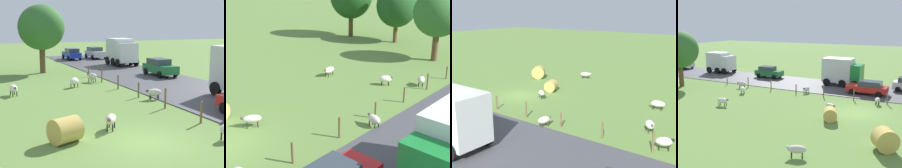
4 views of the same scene
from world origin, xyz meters
The scene contains 17 objects.
ground_plane centered at (0.00, 0.00, 0.00)m, with size 160.00×160.00×0.00m, color olive.
sheep_0 centered at (-0.65, 2.29, 0.52)m, with size 1.01×1.20×0.77m.
sheep_1 centered at (-10.26, 1.01, 0.51)m, with size 0.90×1.32×0.76m.
sheep_2 centered at (-3.82, 12.26, 0.53)m, with size 0.65×1.33×0.79m.
sheep_3 centered at (1.11, 13.54, 0.52)m, with size 1.11×1.06×0.80m.
sheep_4 centered at (3.29, 15.29, 0.53)m, with size 0.92×1.15×0.81m.
sheep_5 centered at (3.51, -1.13, 0.51)m, with size 1.02×0.51×0.75m.
sheep_6 centered at (4.67, 7.12, 0.49)m, with size 1.13×0.77×0.75m.
hay_bale_0 centered at (-6.90, -3.55, 0.75)m, with size 1.49×1.49×1.14m, color tan.
hay_bale_1 centered at (-3.15, 1.44, 0.56)m, with size 1.13×1.13×1.21m, color tan.
fence_post_1 centered at (4.04, -1.97, 0.59)m, with size 0.12×0.12×1.18m, color brown.
fence_post_2 centered at (4.04, 1.40, 0.58)m, with size 0.12×0.12×1.16m, color brown.
fence_post_3 centered at (4.04, 4.77, 0.63)m, with size 0.12×0.12×1.26m, color brown.
fence_post_4 centered at (4.04, 8.14, 0.54)m, with size 0.12×0.12×1.08m, color brown.
fence_post_5 centered at (4.04, 11.51, 0.56)m, with size 0.12×0.12×1.13m, color brown.
fence_post_6 centered at (4.04, 14.88, 0.64)m, with size 0.12×0.12×1.28m, color brown.
car_2 centered at (7.24, 0.68, 0.86)m, with size 2.04×4.49×1.53m.
Camera 3 is at (20.51, 20.66, 8.24)m, focal length 49.63 mm.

